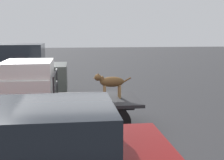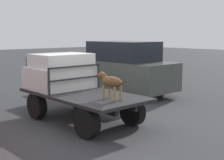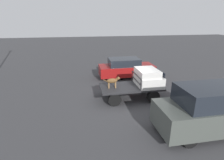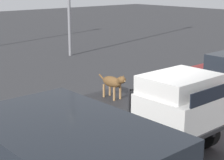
% 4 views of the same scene
% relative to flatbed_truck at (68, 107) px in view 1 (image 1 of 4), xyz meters
% --- Properties ---
extents(ground_plane, '(80.00, 80.00, 0.00)m').
position_rel_flatbed_truck_xyz_m(ground_plane, '(0.00, 0.00, -0.58)').
color(ground_plane, '#38383A').
extents(flatbed_truck, '(3.71, 1.84, 0.81)m').
position_rel_flatbed_truck_xyz_m(flatbed_truck, '(0.00, 0.00, 0.00)').
color(flatbed_truck, black).
rests_on(flatbed_truck, ground).
extents(truck_cab, '(1.42, 1.72, 1.02)m').
position_rel_flatbed_truck_xyz_m(truck_cab, '(1.07, 0.00, 0.71)').
color(truck_cab, silver).
rests_on(truck_cab, flatbed_truck).
extents(truck_headboard, '(0.04, 1.72, 0.72)m').
position_rel_flatbed_truck_xyz_m(truck_headboard, '(0.32, 0.00, 0.71)').
color(truck_headboard, '#232326').
rests_on(truck_headboard, flatbed_truck).
extents(dog, '(1.02, 0.27, 0.69)m').
position_rel_flatbed_truck_xyz_m(dog, '(-1.11, -0.02, 0.66)').
color(dog, '#9E7547').
rests_on(dog, flatbed_truck).
extents(parked_pickup_far, '(4.92, 1.88, 2.10)m').
position_rel_flatbed_truck_xyz_m(parked_pickup_far, '(2.48, -3.81, 0.44)').
color(parked_pickup_far, black).
rests_on(parked_pickup_far, ground).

